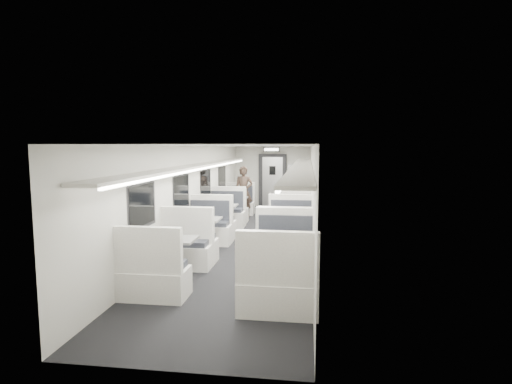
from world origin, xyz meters
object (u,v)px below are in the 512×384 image
(booth_left_c, at_px, (200,235))
(booth_right_d, at_px, (282,267))
(booth_left_b, at_px, (221,218))
(booth_left_d, at_px, (171,259))
(passenger, at_px, (244,192))
(booth_left_a, at_px, (235,207))
(exit_sign, at_px, (272,149))
(vestibule_door, at_px, (272,181))
(booth_right_a, at_px, (295,208))
(booth_right_c, at_px, (289,236))
(booth_right_b, at_px, (293,219))

(booth_left_c, bearing_deg, booth_right_d, -48.25)
(booth_left_c, bearing_deg, booth_left_b, 90.00)
(booth_left_d, height_order, passenger, passenger)
(booth_left_a, relative_size, booth_left_d, 0.95)
(booth_right_d, bearing_deg, exit_sign, 96.40)
(booth_left_a, height_order, booth_left_b, booth_left_b)
(booth_left_a, distance_m, booth_left_d, 6.39)
(booth_left_d, height_order, vestibule_door, vestibule_door)
(booth_right_a, height_order, passenger, passenger)
(booth_right_c, distance_m, booth_right_d, 2.39)
(booth_left_c, bearing_deg, booth_right_c, 4.13)
(exit_sign, bearing_deg, booth_right_b, -76.33)
(booth_right_a, bearing_deg, booth_right_d, -90.00)
(vestibule_door, xyz_separation_m, exit_sign, (0.00, -0.49, 1.24))
(booth_right_c, height_order, passenger, passenger)
(booth_right_c, height_order, vestibule_door, vestibule_door)
(booth_left_c, bearing_deg, booth_left_d, -90.00)
(booth_left_c, distance_m, exit_sign, 7.01)
(booth_left_b, height_order, booth_right_d, booth_right_d)
(booth_left_a, xyz_separation_m, passenger, (0.25, 0.15, 0.50))
(booth_right_d, bearing_deg, booth_right_b, 90.00)
(booth_right_b, bearing_deg, booth_right_a, 90.00)
(booth_right_a, bearing_deg, exit_sign, 115.32)
(booth_right_b, bearing_deg, booth_left_d, -113.85)
(booth_left_d, xyz_separation_m, booth_right_a, (2.00, 6.52, -0.04))
(booth_right_a, bearing_deg, booth_left_a, -176.12)
(booth_right_d, distance_m, passenger, 7.05)
(booth_right_b, bearing_deg, booth_left_c, -127.92)
(booth_right_c, distance_m, exit_sign, 6.87)
(booth_right_b, relative_size, vestibule_door, 0.94)
(booth_right_b, bearing_deg, booth_right_c, -90.00)
(booth_right_c, bearing_deg, booth_left_c, -175.87)
(booth_left_b, distance_m, vestibule_door, 5.17)
(booth_left_a, distance_m, booth_right_a, 2.00)
(booth_left_d, distance_m, passenger, 6.56)
(booth_right_b, bearing_deg, booth_left_b, -167.78)
(booth_left_c, bearing_deg, booth_left_a, 90.00)
(booth_right_b, bearing_deg, exit_sign, 103.67)
(booth_left_a, relative_size, booth_right_b, 1.06)
(booth_left_d, relative_size, booth_right_c, 0.97)
(booth_left_c, xyz_separation_m, vestibule_door, (1.00, 7.17, 0.64))
(booth_right_a, relative_size, booth_right_c, 0.88)
(booth_right_a, xyz_separation_m, booth_right_b, (0.00, -2.00, -0.01))
(booth_left_a, xyz_separation_m, booth_right_d, (2.00, -6.67, 0.04))
(booth_right_a, bearing_deg, booth_left_c, -113.65)
(passenger, relative_size, vestibule_door, 0.83)
(booth_right_d, bearing_deg, passenger, 104.35)
(booth_left_b, bearing_deg, booth_right_c, -44.86)
(booth_left_a, relative_size, exit_sign, 3.38)
(booth_left_c, distance_m, vestibule_door, 7.27)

